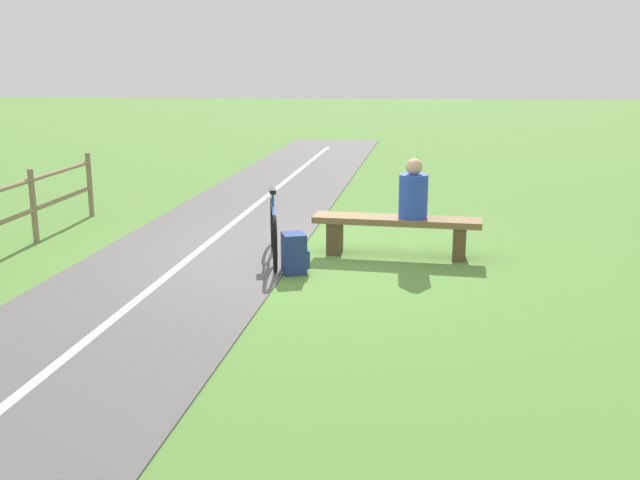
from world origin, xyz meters
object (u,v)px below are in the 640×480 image
Objects in this scene: bicycle at (274,231)px; backpack at (294,253)px; person_seated at (413,193)px; bench at (396,228)px.

backpack is (-0.32, 0.57, -0.13)m from bicycle.
bicycle is at bearing 15.88° from person_seated.
backpack is at bearing 20.12° from bicycle.
bicycle is at bearing -60.82° from backpack.
bench is 0.50m from person_seated.
backpack is (1.20, 0.86, -0.12)m from bench.
bench is at bearing 0.00° from person_seated.
bicycle is (1.71, 0.27, -0.45)m from person_seated.
bench is at bearing -144.33° from backpack.
person_seated is 1.79m from bicycle.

